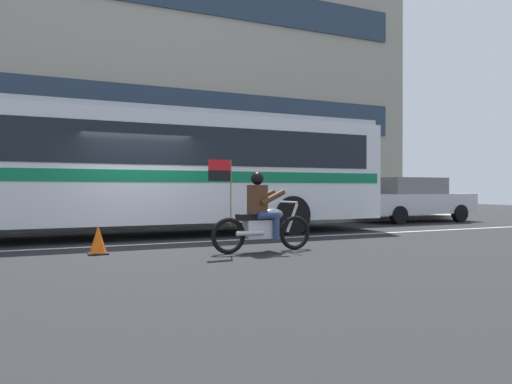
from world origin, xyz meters
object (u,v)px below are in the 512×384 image
parked_hatchback_downstreet (412,199)px  traffic_cone (98,241)px  transit_bus (149,164)px  fire_hydrant (224,209)px  motorcycle_with_rider (262,218)px

parked_hatchback_downstreet → traffic_cone: bearing=-159.2°
transit_bus → parked_hatchback_downstreet: bearing=7.8°
fire_hydrant → traffic_cone: size_ratio=1.36×
transit_bus → parked_hatchback_downstreet: transit_bus is taller
motorcycle_with_rider → parked_hatchback_downstreet: 10.22m
traffic_cone → transit_bus: bearing=62.6°
transit_bus → parked_hatchback_downstreet: size_ratio=2.78×
transit_bus → traffic_cone: 3.77m
transit_bus → parked_hatchback_downstreet: 10.22m
motorcycle_with_rider → parked_hatchback_downstreet: motorcycle_with_rider is taller
transit_bus → motorcycle_with_rider: 4.38m
parked_hatchback_downstreet → traffic_cone: (-11.64, -4.41, -0.59)m
transit_bus → traffic_cone: (-1.57, -3.02, -1.63)m
fire_hydrant → traffic_cone: bearing=-127.7°
parked_hatchback_downstreet → traffic_cone: size_ratio=8.41×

